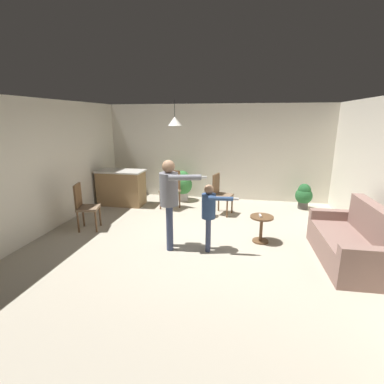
% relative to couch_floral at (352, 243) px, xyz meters
% --- Properties ---
extents(ground, '(7.68, 7.68, 0.00)m').
position_rel_couch_floral_xyz_m(ground, '(-2.63, 0.25, -0.33)').
color(ground, '#B2A893').
extents(wall_back, '(6.40, 0.10, 2.70)m').
position_rel_couch_floral_xyz_m(wall_back, '(-2.63, 3.45, 1.02)').
color(wall_back, silver).
rests_on(wall_back, ground).
extents(wall_left, '(0.10, 6.40, 2.70)m').
position_rel_couch_floral_xyz_m(wall_left, '(-5.83, 0.25, 1.02)').
color(wall_left, silver).
rests_on(wall_left, ground).
extents(couch_floral, '(0.91, 1.83, 1.00)m').
position_rel_couch_floral_xyz_m(couch_floral, '(0.00, 0.00, 0.00)').
color(couch_floral, '#8C6B60').
rests_on(couch_floral, ground).
extents(kitchen_counter, '(1.26, 0.66, 0.95)m').
position_rel_couch_floral_xyz_m(kitchen_counter, '(-5.08, 2.28, 0.15)').
color(kitchen_counter, '#99754C').
rests_on(kitchen_counter, ground).
extents(side_table_by_couch, '(0.44, 0.44, 0.52)m').
position_rel_couch_floral_xyz_m(side_table_by_couch, '(-1.43, 0.51, -0.00)').
color(side_table_by_couch, brown).
rests_on(side_table_by_couch, ground).
extents(person_adult, '(0.84, 0.46, 1.63)m').
position_rel_couch_floral_xyz_m(person_adult, '(-3.06, -0.07, 0.68)').
color(person_adult, '#384260').
rests_on(person_adult, ground).
extents(person_child, '(0.64, 0.35, 1.22)m').
position_rel_couch_floral_xyz_m(person_child, '(-2.36, -0.03, 0.43)').
color(person_child, '#384260').
rests_on(person_child, ground).
extents(dining_chair_by_counter, '(0.52, 0.52, 1.00)m').
position_rel_couch_floral_xyz_m(dining_chair_by_counter, '(-2.36, 2.00, 0.21)').
color(dining_chair_by_counter, brown).
rests_on(dining_chair_by_counter, ground).
extents(dining_chair_near_wall, '(0.55, 0.55, 1.00)m').
position_rel_couch_floral_xyz_m(dining_chair_near_wall, '(-3.65, 2.23, 0.21)').
color(dining_chair_near_wall, brown).
rests_on(dining_chair_near_wall, ground).
extents(dining_chair_centre_back, '(0.52, 0.52, 1.00)m').
position_rel_couch_floral_xyz_m(dining_chair_centre_back, '(-5.08, 0.45, 0.21)').
color(dining_chair_centre_back, brown).
rests_on(dining_chair_centre_back, ground).
extents(potted_plant_corner, '(0.43, 0.43, 0.67)m').
position_rel_couch_floral_xyz_m(potted_plant_corner, '(-0.25, 2.83, 0.04)').
color(potted_plant_corner, '#4C4742').
rests_on(potted_plant_corner, ground).
extents(potted_plant_by_wall, '(0.57, 0.57, 0.87)m').
position_rel_couch_floral_xyz_m(potted_plant_by_wall, '(-3.54, 2.97, 0.15)').
color(potted_plant_by_wall, '#B7B2AD').
rests_on(potted_plant_by_wall, ground).
extents(spare_remote_on_table, '(0.05, 0.13, 0.04)m').
position_rel_couch_floral_xyz_m(spare_remote_on_table, '(-1.46, 0.49, 0.21)').
color(spare_remote_on_table, white).
rests_on(spare_remote_on_table, side_table_by_couch).
extents(ceiling_light_pendant, '(0.32, 0.32, 0.55)m').
position_rel_couch_floral_xyz_m(ceiling_light_pendant, '(-3.39, 1.64, 1.92)').
color(ceiling_light_pendant, silver).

